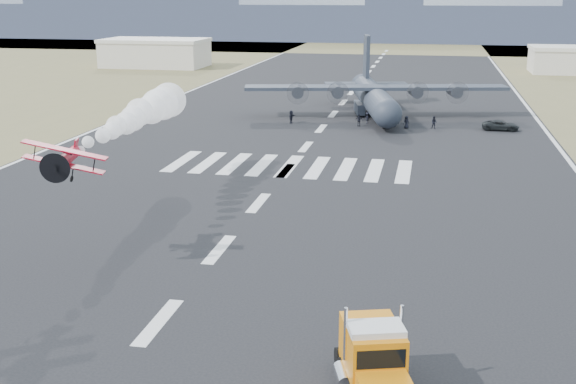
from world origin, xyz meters
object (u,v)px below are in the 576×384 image
(hangar_left, at_px, (155,52))
(crew_e, at_px, (406,122))
(support_vehicle, at_px, (500,125))
(semi_truck, at_px, (374,361))
(crew_d, at_px, (359,120))
(crew_b, at_px, (385,117))
(crew_c, at_px, (367,118))
(crew_g, at_px, (395,120))
(crew_h, at_px, (434,123))
(aerobatic_biplane, at_px, (65,159))
(transport_aircraft, at_px, (374,96))
(crew_f, at_px, (291,117))
(crew_a, at_px, (390,120))

(hangar_left, relative_size, crew_e, 14.58)
(crew_e, bearing_deg, support_vehicle, 153.28)
(semi_truck, xyz_separation_m, crew_d, (-7.66, 67.94, -0.92))
(crew_b, height_order, crew_c, crew_b)
(crew_g, bearing_deg, crew_h, -101.92)
(support_vehicle, height_order, crew_e, crew_e)
(crew_e, bearing_deg, aerobatic_biplane, 38.15)
(semi_truck, xyz_separation_m, transport_aircraft, (-6.54, 78.04, 1.10))
(crew_e, distance_m, crew_h, 3.71)
(crew_d, xyz_separation_m, crew_h, (10.08, 0.28, -0.00))
(support_vehicle, relative_size, crew_g, 2.69)
(transport_aircraft, distance_m, crew_f, 14.42)
(transport_aircraft, bearing_deg, crew_c, -103.54)
(support_vehicle, xyz_separation_m, crew_b, (-15.52, 2.84, 0.15))
(crew_e, height_order, crew_g, crew_g)
(crew_d, height_order, crew_e, crew_e)
(crew_f, height_order, crew_g, crew_f)
(crew_b, bearing_deg, crew_e, -101.52)
(transport_aircraft, distance_m, crew_e, 11.81)
(hangar_left, height_order, semi_truck, hangar_left)
(crew_b, bearing_deg, hangar_left, 81.28)
(semi_truck, relative_size, crew_a, 4.64)
(crew_e, bearing_deg, crew_c, -57.71)
(crew_a, distance_m, crew_b, 2.91)
(crew_b, bearing_deg, crew_c, 156.43)
(support_vehicle, relative_size, crew_b, 2.96)
(semi_truck, height_order, crew_a, semi_truck)
(crew_a, relative_size, crew_c, 1.12)
(crew_g, bearing_deg, support_vehicle, -96.99)
(semi_truck, relative_size, support_vehicle, 1.68)
(crew_a, distance_m, crew_c, 3.63)
(semi_truck, relative_size, crew_h, 4.87)
(transport_aircraft, height_order, crew_h, transport_aircraft)
(crew_e, bearing_deg, crew_g, -63.49)
(aerobatic_biplane, relative_size, crew_g, 3.04)
(crew_c, distance_m, crew_h, 9.43)
(transport_aircraft, bearing_deg, semi_truck, -97.16)
(support_vehicle, distance_m, crew_e, 12.39)
(crew_e, bearing_deg, crew_f, -34.79)
(support_vehicle, distance_m, crew_f, 28.33)
(aerobatic_biplane, xyz_separation_m, crew_a, (18.03, 56.09, -6.45))
(transport_aircraft, bearing_deg, crew_a, -83.57)
(support_vehicle, xyz_separation_m, crew_a, (-14.57, 0.08, 0.20))
(semi_truck, bearing_deg, crew_f, 87.13)
(aerobatic_biplane, distance_m, crew_b, 61.62)
(hangar_left, bearing_deg, crew_c, -49.63)
(crew_c, relative_size, crew_d, 0.94)
(hangar_left, xyz_separation_m, crew_b, (60.07, -66.71, -2.59))
(hangar_left, xyz_separation_m, support_vehicle, (75.58, -69.55, -2.74))
(aerobatic_biplane, relative_size, crew_d, 3.28)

